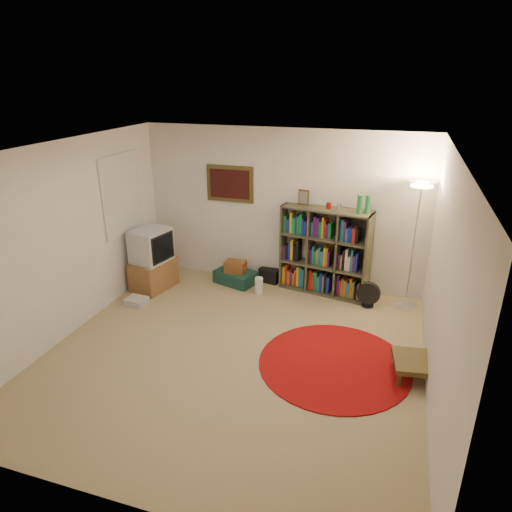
{
  "coord_description": "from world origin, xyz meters",
  "views": [
    {
      "loc": [
        1.7,
        -4.48,
        3.25
      ],
      "look_at": [
        0.1,
        0.6,
        1.1
      ],
      "focal_mm": 32.0,
      "sensor_mm": 36.0,
      "label": 1
    }
  ],
  "objects": [
    {
      "name": "room",
      "position": [
        -0.05,
        0.05,
        1.26
      ],
      "size": [
        4.54,
        4.54,
        2.54
      ],
      "color": "#A0865E",
      "rests_on": "ground"
    },
    {
      "name": "bookshelf",
      "position": [
        0.72,
        2.1,
        0.66
      ],
      "size": [
        1.42,
        0.63,
        1.64
      ],
      "rotation": [
        0.0,
        0.0,
        -0.18
      ],
      "color": "#43402C",
      "rests_on": "ground"
    },
    {
      "name": "floor_lamp",
      "position": [
        2.02,
        1.94,
        1.58
      ],
      "size": [
        0.41,
        0.41,
        1.9
      ],
      "rotation": [
        0.0,
        0.0,
        -0.12
      ],
      "color": "white",
      "rests_on": "ground"
    },
    {
      "name": "floor_fan",
      "position": [
        1.47,
        1.78,
        0.2
      ],
      "size": [
        0.35,
        0.19,
        0.39
      ],
      "rotation": [
        0.0,
        0.0,
        -0.03
      ],
      "color": "black",
      "rests_on": "ground"
    },
    {
      "name": "tv_stand",
      "position": [
        -1.88,
        1.4,
        0.48
      ],
      "size": [
        0.6,
        0.76,
        0.99
      ],
      "rotation": [
        0.0,
        0.0,
        -0.21
      ],
      "color": "brown",
      "rests_on": "ground"
    },
    {
      "name": "dvd_box",
      "position": [
        -1.86,
        0.81,
        0.05
      ],
      "size": [
        0.32,
        0.27,
        0.1
      ],
      "rotation": [
        0.0,
        0.0,
        -0.08
      ],
      "color": "silver",
      "rests_on": "ground"
    },
    {
      "name": "suitcase",
      "position": [
        -0.69,
        1.97,
        0.1
      ],
      "size": [
        0.74,
        0.59,
        0.21
      ],
      "rotation": [
        0.0,
        0.0,
        -0.3
      ],
      "color": "#13352C",
      "rests_on": "ground"
    },
    {
      "name": "wicker_basket",
      "position": [
        -0.68,
        1.94,
        0.3
      ],
      "size": [
        0.33,
        0.23,
        0.19
      ],
      "rotation": [
        0.0,
        0.0,
        0.0
      ],
      "color": "brown",
      "rests_on": "suitcase"
    },
    {
      "name": "duffel_bag",
      "position": [
        -0.15,
        2.22,
        0.12
      ],
      "size": [
        0.39,
        0.34,
        0.23
      ],
      "rotation": [
        0.0,
        0.0,
        -0.22
      ],
      "color": "black",
      "rests_on": "ground"
    },
    {
      "name": "paper_towel",
      "position": [
        -0.2,
        1.7,
        0.14
      ],
      "size": [
        0.16,
        0.16,
        0.27
      ],
      "rotation": [
        0.0,
        0.0,
        0.28
      ],
      "color": "silver",
      "rests_on": "ground"
    },
    {
      "name": "red_rug",
      "position": [
        1.22,
        0.17,
        0.01
      ],
      "size": [
        1.81,
        1.81,
        0.02
      ],
      "color": "maroon",
      "rests_on": "ground"
    },
    {
      "name": "side_table",
      "position": [
        2.13,
        0.21,
        0.2
      ],
      "size": [
        0.58,
        0.58,
        0.23
      ],
      "rotation": [
        0.0,
        0.0,
        0.14
      ],
      "color": "#403116",
      "rests_on": "ground"
    }
  ]
}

